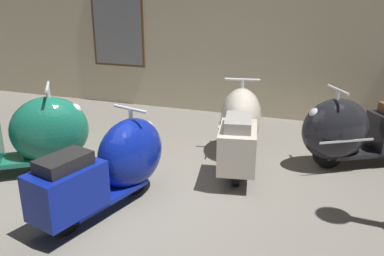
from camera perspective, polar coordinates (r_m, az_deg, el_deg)
The scene contains 6 objects.
ground_plane at distance 4.23m, azimuth -7.36°, elevation -11.45°, with size 60.00×60.00×0.00m, color slate.
showroom_back_wall at distance 7.03m, azimuth 6.50°, elevation 16.74°, with size 18.00×0.63×3.71m.
scooter_0 at distance 5.17m, azimuth -22.24°, elevation -0.99°, with size 1.71×1.41×1.07m.
scooter_1 at distance 4.21m, azimuth -10.85°, elevation -5.04°, with size 0.85×1.66×0.97m.
scooter_2 at distance 5.20m, azimuth 6.67°, elevation 0.20°, with size 0.76×1.72×1.02m.
scooter_3 at distance 5.41m, azimuth 21.73°, elevation -0.37°, with size 1.66×1.24×1.01m.
Camera 1 is at (1.68, -3.23, 2.16)m, focal length 38.38 mm.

